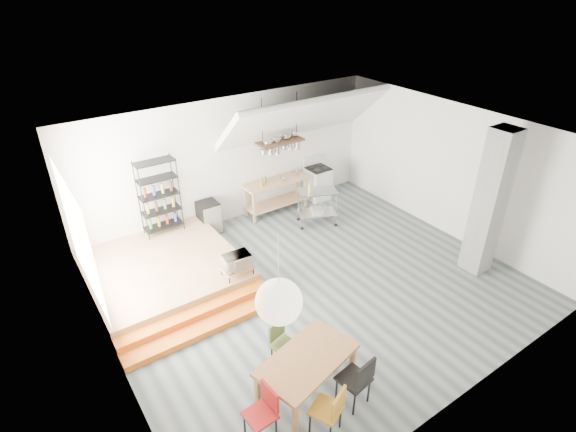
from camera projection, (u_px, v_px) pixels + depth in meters
floor at (315, 285)px, 9.42m from camera, size 8.00×8.00×0.00m
wall_back at (231, 161)px, 11.15m from camera, size 8.00×0.04×3.20m
wall_left at (104, 294)px, 6.67m from camera, size 0.04×7.00×3.20m
wall_right at (451, 171)px, 10.61m from camera, size 0.04×7.00×3.20m
ceiling at (320, 139)px, 7.85m from camera, size 8.00×7.00×0.02m
slope_ceiling at (304, 117)px, 11.14m from camera, size 4.40×1.44×1.32m
window_pane at (79, 238)px, 7.66m from camera, size 0.02×2.50×2.20m
platform at (164, 270)px, 9.53m from camera, size 3.00×3.00×0.40m
step_lower at (204, 328)px, 8.19m from camera, size 3.00×0.35×0.13m
step_upper at (196, 315)px, 8.41m from camera, size 3.00×0.35×0.27m
concrete_column at (489, 203)px, 9.18m from camera, size 0.50×0.50×3.20m
kitchen_counter at (276, 190)px, 11.92m from camera, size 1.80×0.60×0.91m
stove at (318, 183)px, 12.69m from camera, size 0.60×0.60×1.18m
pot_rack at (281, 144)px, 11.11m from camera, size 1.20×0.50×1.43m
wire_shelving at (159, 196)px, 10.08m from camera, size 0.88×0.38×1.80m
microwave_shelf at (237, 268)px, 9.00m from camera, size 0.60×0.40×0.16m
paper_lantern at (279, 302)px, 5.59m from camera, size 0.60×0.60×0.60m
dining_table at (307, 362)px, 6.74m from camera, size 1.71×1.22×0.73m
chair_mustard at (331, 408)px, 6.19m from camera, size 0.53×0.53×0.88m
chair_black at (358, 378)px, 6.59m from camera, size 0.49×0.49×0.94m
chair_olive at (282, 340)px, 7.35m from camera, size 0.46×0.46×0.83m
chair_red at (264, 409)px, 6.19m from camera, size 0.42×0.42×0.87m
rolling_cart at (317, 202)px, 11.35m from camera, size 1.08×0.86×0.95m
mini_fridge at (209, 217)px, 11.10m from camera, size 0.48×0.48×0.82m
microwave at (237, 261)px, 8.92m from camera, size 0.56×0.40×0.30m
bowl at (282, 179)px, 11.80m from camera, size 0.27×0.27×0.05m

